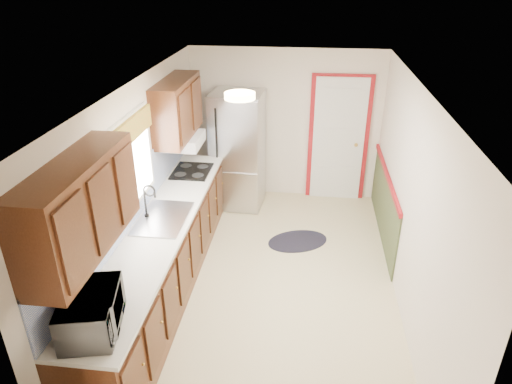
# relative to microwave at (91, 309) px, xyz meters

# --- Properties ---
(room_shell) EXTENTS (3.20, 5.20, 2.52)m
(room_shell) POSITION_rel_microwave_xyz_m (1.20, 1.95, 0.06)
(room_shell) COLOR beige
(room_shell) RESTS_ON ground
(kitchen_run) EXTENTS (0.63, 4.00, 2.20)m
(kitchen_run) POSITION_rel_microwave_xyz_m (-0.04, 1.66, -0.33)
(kitchen_run) COLOR #3C1C0D
(kitchen_run) RESTS_ON ground
(back_wall_trim) EXTENTS (1.12, 2.30, 2.08)m
(back_wall_trim) POSITION_rel_microwave_xyz_m (2.19, 4.16, -0.25)
(back_wall_trim) COLOR maroon
(back_wall_trim) RESTS_ON ground
(ceiling_fixture) EXTENTS (0.30, 0.30, 0.06)m
(ceiling_fixture) POSITION_rel_microwave_xyz_m (0.90, 1.75, 1.22)
(ceiling_fixture) COLOR #FFD88C
(ceiling_fixture) RESTS_ON room_shell
(microwave) EXTENTS (0.46, 0.66, 0.40)m
(microwave) POSITION_rel_microwave_xyz_m (0.00, 0.00, 0.00)
(microwave) COLOR white
(microwave) RESTS_ON kitchen_run
(refrigerator) EXTENTS (0.80, 0.78, 1.82)m
(refrigerator) POSITION_rel_microwave_xyz_m (0.50, 4.00, -0.23)
(refrigerator) COLOR #B7B7BC
(refrigerator) RESTS_ON ground
(rug) EXTENTS (1.00, 0.85, 0.01)m
(rug) POSITION_rel_microwave_xyz_m (1.50, 2.93, -1.14)
(rug) COLOR black
(rug) RESTS_ON ground
(cooktop) EXTENTS (0.50, 0.60, 0.02)m
(cooktop) POSITION_rel_microwave_xyz_m (0.01, 3.05, -0.19)
(cooktop) COLOR black
(cooktop) RESTS_ON kitchen_run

